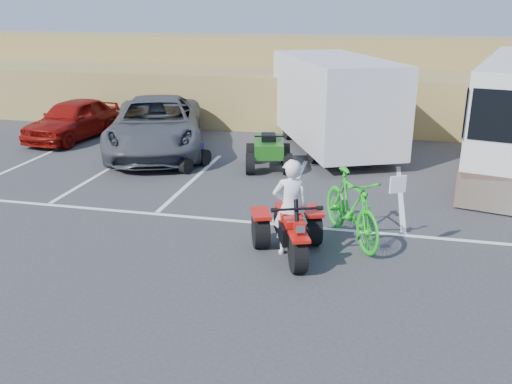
% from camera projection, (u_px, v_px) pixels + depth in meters
% --- Properties ---
extents(ground, '(100.00, 100.00, 0.00)m').
position_uv_depth(ground, '(247.00, 276.00, 9.36)').
color(ground, '#333335').
rests_on(ground, ground).
extents(parking_stripes, '(28.00, 5.16, 0.01)m').
position_uv_depth(parking_stripes, '(322.00, 201.00, 12.92)').
color(parking_stripes, white).
rests_on(parking_stripes, ground).
extents(grass_embankment, '(40.00, 8.50, 3.10)m').
position_uv_depth(grass_embankment, '(332.00, 80.00, 23.17)').
color(grass_embankment, olive).
rests_on(grass_embankment, ground).
extents(red_trike_atv, '(1.87, 2.13, 1.16)m').
position_uv_depth(red_trike_atv, '(291.00, 256.00, 10.09)').
color(red_trike_atv, red).
rests_on(red_trike_atv, ground).
extents(rider, '(0.78, 0.64, 1.84)m').
position_uv_depth(rider, '(290.00, 207.00, 9.93)').
color(rider, white).
rests_on(rider, ground).
extents(green_dirt_bike, '(1.69, 2.34, 1.39)m').
position_uv_depth(green_dirt_bike, '(351.00, 207.00, 10.58)').
color(green_dirt_bike, '#14BF19').
rests_on(green_dirt_bike, ground).
extents(grey_pickup, '(4.58, 6.63, 1.68)m').
position_uv_depth(grey_pickup, '(156.00, 125.00, 17.17)').
color(grey_pickup, '#43464B').
rests_on(grey_pickup, ground).
extents(red_car, '(2.07, 4.23, 1.39)m').
position_uv_depth(red_car, '(73.00, 119.00, 18.82)').
color(red_car, maroon).
rests_on(red_car, ground).
extents(cargo_trailer, '(4.78, 6.72, 2.91)m').
position_uv_depth(cargo_trailer, '(333.00, 100.00, 17.22)').
color(cargo_trailer, silver).
rests_on(cargo_trailer, ground).
extents(quad_atv_blue, '(1.37, 1.60, 0.90)m').
position_uv_depth(quad_atv_blue, '(184.00, 167.00, 15.66)').
color(quad_atv_blue, navy).
rests_on(quad_atv_blue, ground).
extents(quad_atv_green, '(1.63, 1.96, 1.12)m').
position_uv_depth(quad_atv_green, '(268.00, 168.00, 15.56)').
color(quad_atv_green, '#195A14').
rests_on(quad_atv_green, ground).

